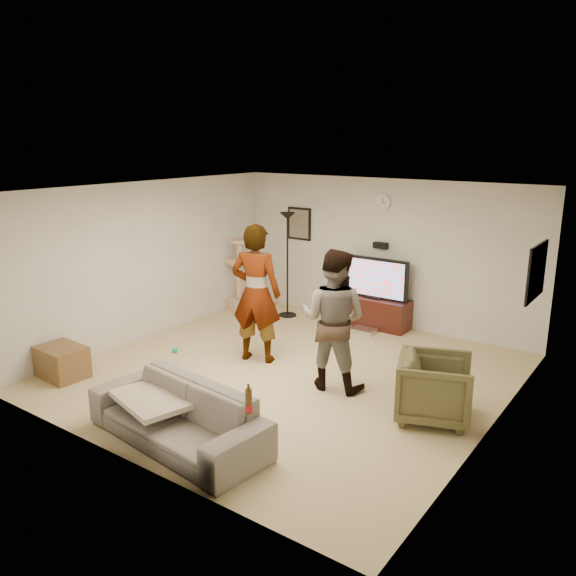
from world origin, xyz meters
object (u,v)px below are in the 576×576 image
Objects in this scene: person_left at (256,294)px; sofa at (177,415)px; tv_stand at (374,312)px; cat_tree at (239,274)px; tv at (376,278)px; person_right at (333,320)px; side_table at (62,362)px; floor_lamp at (287,265)px; beer_bottle at (249,401)px; armchair at (435,388)px.

person_left reaches higher than sofa.
tv_stand is 0.89× the size of cat_tree.
person_right reaches higher than tv.
cat_tree is 2.11× the size of side_table.
floor_lamp is at bearing -166.42° from tv.
armchair is at bearing 63.94° from beer_bottle.
person_left is 1.10× the size of person_right.
armchair is at bearing 52.30° from sofa.
sofa is 2.55m from side_table.
armchair is at bearing 157.76° from person_left.
side_table is (-2.53, 0.30, -0.10)m from sofa.
beer_bottle is 0.30× the size of armchair.
tv is 3.40m from armchair.
person_left reaches higher than tv.
person_left reaches higher than side_table.
beer_bottle is (2.65, -4.32, -0.19)m from floor_lamp.
armchair is 1.28× the size of side_table.
floor_lamp is at bearing -83.42° from person_left.
floor_lamp reaches higher than tv_stand.
person_right is at bearing -74.47° from tv_stand.
tv_stand is 1.75m from floor_lamp.
tv_stand is 0.61× the size of person_left.
tv reaches higher than sofa.
person_right reaches higher than tv_stand.
person_left is 3.10× the size of side_table.
person_left is (1.88, -1.81, 0.32)m from cat_tree.
cat_tree reaches higher than beer_bottle.
cat_tree is 2.63m from person_left.
person_left is at bearing -105.86° from tv.
cat_tree reaches higher than tv.
side_table is at bearing -102.12° from floor_lamp.
person_left is (0.89, -2.00, 0.06)m from floor_lamp.
person_left is 2.79m from side_table.
floor_lamp is 2.91× the size of side_table.
tv_stand is 0.60m from tv.
tv_stand is at bearing 61.14° from side_table.
cat_tree is 0.68× the size of person_left.
armchair is at bearing -23.76° from cat_tree.
sofa is 1.08m from beer_bottle.
person_left is at bearing -105.86° from tv_stand.
sofa is (2.66, -4.14, -0.37)m from cat_tree.
cat_tree is 5.11m from armchair.
person_right is 2.33m from sofa.
tv_stand is 1.47× the size of armchair.
tv is 1.41× the size of armchair.
cat_tree is at bearing -167.58° from tv_stand.
beer_bottle is (1.09, -4.70, 0.50)m from tv_stand.
armchair is (1.02, 2.08, -0.37)m from beer_bottle.
sofa is (-0.59, -2.17, -0.60)m from person_right.
cat_tree is at bearing 46.14° from armchair.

